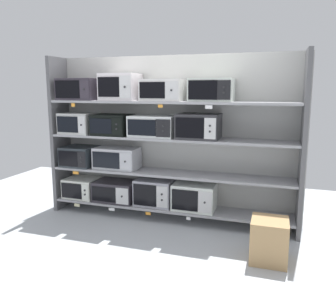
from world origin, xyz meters
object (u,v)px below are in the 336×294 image
at_px(microwave_3, 194,196).
at_px(microwave_5, 117,158).
at_px(microwave_4, 80,156).
at_px(microwave_9, 199,126).
at_px(microwave_0, 82,188).
at_px(microwave_2, 154,192).
at_px(microwave_11, 120,87).
at_px(microwave_13, 212,90).
at_px(microwave_7, 113,125).
at_px(microwave_12, 163,90).
at_px(microwave_8, 153,126).
at_px(shipping_carton, 269,240).
at_px(microwave_6, 79,123).
at_px(microwave_1, 116,191).
at_px(microwave_10, 80,89).

relative_size(microwave_3, microwave_5, 0.90).
distance_m(microwave_4, microwave_9, 1.73).
bearing_deg(microwave_9, microwave_5, 179.99).
relative_size(microwave_0, microwave_2, 0.91).
bearing_deg(microwave_11, microwave_0, -179.97).
bearing_deg(microwave_11, microwave_9, -0.02).
bearing_deg(microwave_2, microwave_13, 0.00).
relative_size(microwave_7, microwave_9, 0.95).
relative_size(microwave_9, microwave_13, 0.99).
height_order(microwave_3, microwave_12, microwave_12).
xyz_separation_m(microwave_8, shipping_carton, (1.46, -0.73, -0.99)).
bearing_deg(microwave_7, microwave_4, -179.97).
relative_size(microwave_7, microwave_11, 1.02).
height_order(microwave_0, microwave_6, microwave_6).
bearing_deg(microwave_11, microwave_4, -179.97).
bearing_deg(microwave_8, microwave_9, -0.02).
relative_size(microwave_0, shipping_carton, 1.05).
xyz_separation_m(microwave_1, microwave_10, (-0.49, -0.00, 1.35)).
distance_m(microwave_11, microwave_12, 0.58).
height_order(microwave_12, shipping_carton, microwave_12).
bearing_deg(shipping_carton, microwave_0, 163.93).
distance_m(microwave_0, microwave_10, 1.36).
bearing_deg(shipping_carton, microwave_7, 160.23).
bearing_deg(microwave_4, microwave_10, -0.10).
xyz_separation_m(microwave_7, microwave_8, (0.57, -0.00, -0.00)).
height_order(microwave_0, microwave_8, microwave_8).
relative_size(microwave_3, microwave_10, 1.00).
xyz_separation_m(microwave_0, microwave_6, (-0.00, 0.00, 0.90)).
height_order(microwave_1, microwave_2, microwave_2).
xyz_separation_m(microwave_3, microwave_11, (-0.99, 0.00, 1.35)).
xyz_separation_m(microwave_2, microwave_8, (-0.01, 0.00, 0.86)).
distance_m(microwave_4, shipping_carton, 2.70).
distance_m(microwave_0, shipping_carton, 2.64).
distance_m(microwave_10, microwave_13, 1.76).
relative_size(microwave_6, microwave_11, 0.94).
xyz_separation_m(microwave_8, microwave_9, (0.58, -0.00, 0.02)).
bearing_deg(microwave_13, microwave_8, 179.98).
bearing_deg(microwave_2, microwave_9, 0.01).
relative_size(microwave_5, microwave_13, 1.14).
xyz_separation_m(microwave_0, shipping_carton, (2.54, -0.73, -0.10)).
bearing_deg(microwave_4, microwave_5, 0.01).
xyz_separation_m(microwave_4, microwave_6, (0.00, 0.00, 0.45)).
distance_m(microwave_1, microwave_11, 1.39).
bearing_deg(microwave_1, microwave_10, -179.96).
relative_size(microwave_0, microwave_8, 0.77).
distance_m(microwave_2, microwave_10, 1.68).
height_order(microwave_9, microwave_13, microwave_13).
bearing_deg(microwave_4, microwave_7, 0.03).
distance_m(microwave_6, microwave_11, 0.79).
bearing_deg(microwave_12, microwave_7, 180.00).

